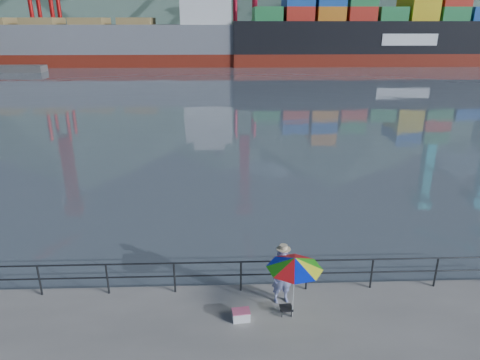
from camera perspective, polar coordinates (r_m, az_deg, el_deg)
name	(u,v)px	position (r m, az deg, el deg)	size (l,w,h in m)	color
harbor_water	(222,47)	(139.58, -2.44, 17.33)	(500.00, 280.00, 0.00)	#535F6A
far_dock	(264,56)	(103.09, 3.28, 16.19)	(200.00, 40.00, 0.40)	#514F4C
guardrail	(208,276)	(13.23, -4.31, -12.69)	(22.00, 0.06, 1.03)	#2D3033
container_stacks	(373,40)	(109.04, 17.35, 17.33)	(58.00, 8.40, 7.80)	yellow
fisherman	(282,276)	(12.66, 5.67, -12.60)	(0.63, 0.41, 1.72)	navy
beach_umbrella	(295,263)	(11.66, 7.31, -10.93)	(1.75, 1.75, 1.87)	white
folding_stool	(286,310)	(12.61, 6.17, -16.89)	(0.37, 0.37, 0.22)	black
cooler_bag	(241,316)	(12.33, 0.14, -17.64)	(0.47, 0.31, 0.27)	silver
fishing_rod	(273,285)	(13.77, 4.39, -13.84)	(0.02, 0.02, 2.20)	black
bulk_carrier	(120,41)	(86.60, -15.77, 17.36)	(57.25, 9.91, 14.50)	maroon
container_ship	(408,31)	(91.08, 21.50, 17.98)	(62.81, 10.47, 18.10)	maroon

